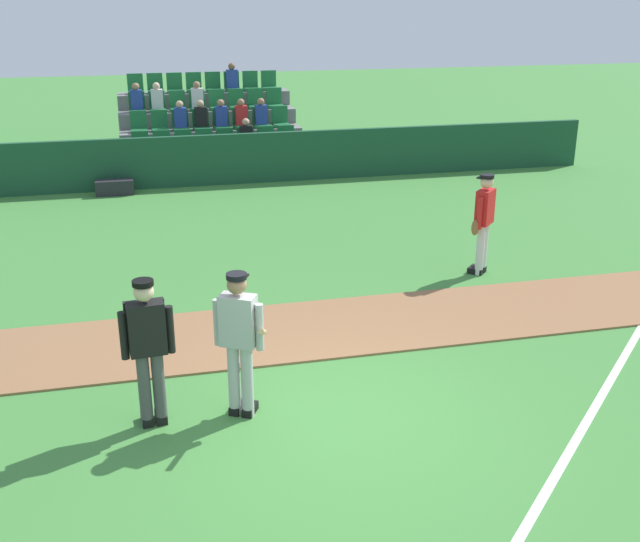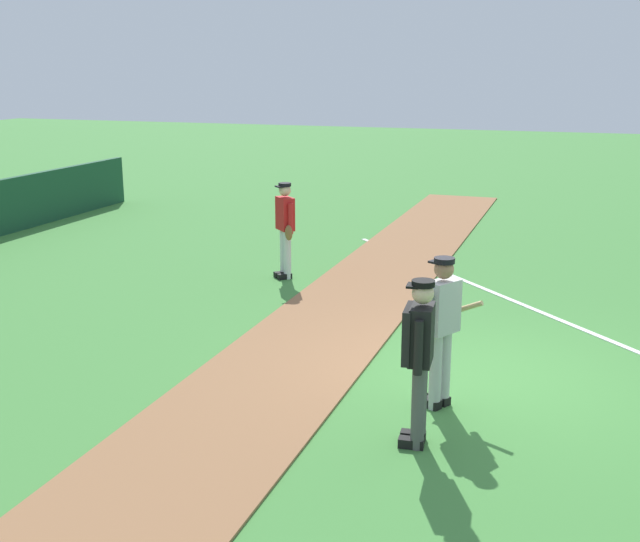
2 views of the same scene
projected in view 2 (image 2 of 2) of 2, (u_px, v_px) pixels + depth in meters
ground_plane at (483, 377)px, 9.85m from camera, size 80.00×80.00×0.00m
infield_dirt_path at (298, 353)px, 10.63m from camera, size 28.00×2.01×0.03m
foul_line_chalk at (541, 312)px, 12.44m from camera, size 8.71×8.40×0.01m
batter_grey_jersey at (442, 326)px, 8.77m from camera, size 0.64×0.79×1.76m
umpire_home_plate at (419, 353)px, 7.85m from camera, size 0.59×0.33×1.76m
runner_red_jersey at (285, 227)px, 14.24m from camera, size 0.56×0.50×1.76m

